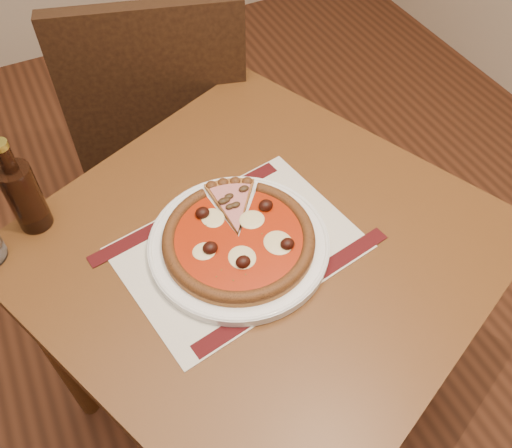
% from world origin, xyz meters
% --- Properties ---
extents(table, '(1.05, 1.05, 0.75)m').
position_xyz_m(table, '(0.80, 0.96, 0.65)').
color(table, brown).
rests_on(table, ground).
extents(chair_far, '(0.56, 0.56, 0.96)m').
position_xyz_m(chair_far, '(0.81, 1.61, 0.55)').
color(chair_far, black).
rests_on(chair_far, ground).
extents(placemat, '(0.47, 0.37, 0.00)m').
position_xyz_m(placemat, '(0.75, 0.96, 0.75)').
color(placemat, beige).
rests_on(placemat, table).
extents(plate, '(0.34, 0.34, 0.02)m').
position_xyz_m(plate, '(0.75, 0.96, 0.76)').
color(plate, white).
rests_on(plate, placemat).
extents(pizza, '(0.28, 0.28, 0.04)m').
position_xyz_m(pizza, '(0.75, 0.96, 0.78)').
color(pizza, '#B0662A').
rests_on(pizza, plate).
extents(ham_slice, '(0.10, 0.14, 0.02)m').
position_xyz_m(ham_slice, '(0.80, 1.04, 0.78)').
color(ham_slice, '#B0662A').
rests_on(ham_slice, plate).
extents(bottle, '(0.06, 0.06, 0.21)m').
position_xyz_m(bottle, '(0.43, 1.19, 0.83)').
color(bottle, black).
rests_on(bottle, table).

